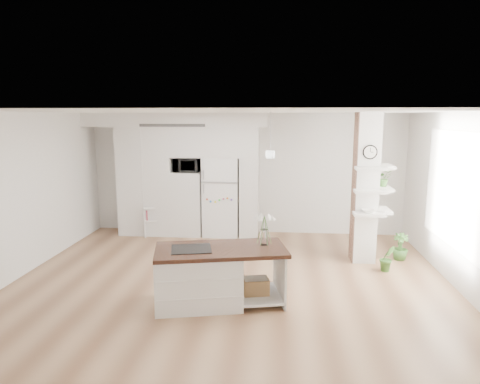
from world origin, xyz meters
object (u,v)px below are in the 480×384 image
Objects in this scene: floor_plant_a at (387,258)px; refrigerator at (221,196)px; kitchen_island at (207,275)px; bookshelf at (157,222)px.

refrigerator is at bearing 147.13° from floor_plant_a.
refrigerator is 3.63m from kitchen_island.
kitchen_island is at bearing -86.33° from bookshelf.
refrigerator is at bearing -15.87° from bookshelf.
bookshelf is 1.41× the size of floor_plant_a.
floor_plant_a is (2.86, 1.56, -0.20)m from kitchen_island.
floor_plant_a is at bearing 15.93° from kitchen_island.
kitchen_island reaches higher than floor_plant_a.
kitchen_island is (0.28, -3.59, -0.44)m from refrigerator.
refrigerator is 0.89× the size of kitchen_island.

